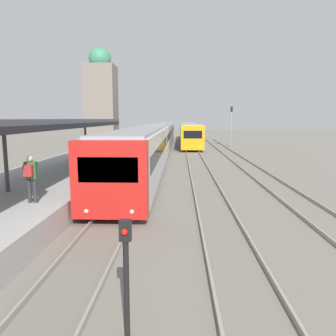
% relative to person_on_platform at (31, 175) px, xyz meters
% --- Properties ---
extents(platform_canopy, '(4.00, 27.94, 2.90)m').
position_rel_person_on_platform_xyz_m(platform_canopy, '(-1.73, 1.71, 1.80)').
color(platform_canopy, '#4C515B').
rests_on(platform_canopy, station_platform).
extents(person_on_platform, '(0.40, 0.40, 1.66)m').
position_rel_person_on_platform_xyz_m(person_on_platform, '(0.00, 0.00, 0.00)').
color(person_on_platform, '#2D2D33').
rests_on(person_on_platform, station_platform).
extents(train_near, '(2.72, 51.49, 3.17)m').
position_rel_person_on_platform_xyz_m(train_near, '(2.68, 25.85, -0.11)').
color(train_near, red).
rests_on(train_near, ground_plane).
extents(train_far, '(2.70, 31.21, 3.14)m').
position_rel_person_on_platform_xyz_m(train_far, '(6.63, 41.58, -0.13)').
color(train_far, gold).
rests_on(train_far, ground_plane).
extents(signal_post_near, '(0.20, 0.21, 2.13)m').
position_rel_person_on_platform_xyz_m(signal_post_near, '(4.26, -5.78, -0.56)').
color(signal_post_near, black).
rests_on(signal_post_near, ground_plane).
extents(signal_mast_far, '(0.28, 0.29, 5.44)m').
position_rel_person_on_platform_xyz_m(signal_mast_far, '(12.22, 34.59, 1.53)').
color(signal_mast_far, gray).
rests_on(signal_mast_far, ground_plane).
extents(distant_domed_building, '(4.00, 4.00, 13.25)m').
position_rel_person_on_platform_xyz_m(distant_domed_building, '(-5.60, 34.22, 4.43)').
color(distant_domed_building, slate).
rests_on(distant_domed_building, ground_plane).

